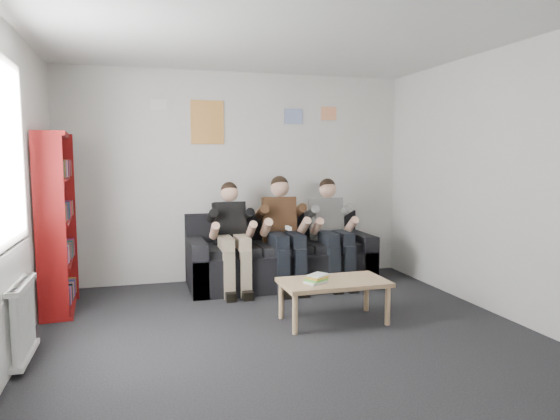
{
  "coord_description": "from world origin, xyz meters",
  "views": [
    {
      "loc": [
        -1.25,
        -3.95,
        1.61
      ],
      "look_at": [
        0.23,
        1.3,
        1.03
      ],
      "focal_mm": 32.0,
      "sensor_mm": 36.0,
      "label": 1
    }
  ],
  "objects_px": {
    "bookshelf": "(57,223)",
    "person_right": "(332,232)",
    "sofa": "(279,259)",
    "person_middle": "(284,233)",
    "person_left": "(232,237)",
    "coffee_table": "(334,285)"
  },
  "relations": [
    {
      "from": "bookshelf",
      "to": "person_right",
      "type": "height_order",
      "value": "bookshelf"
    },
    {
      "from": "sofa",
      "to": "person_middle",
      "type": "distance_m",
      "value": 0.42
    },
    {
      "from": "bookshelf",
      "to": "sofa",
      "type": "bearing_deg",
      "value": 5.9
    },
    {
      "from": "bookshelf",
      "to": "person_right",
      "type": "distance_m",
      "value": 3.18
    },
    {
      "from": "person_left",
      "to": "person_right",
      "type": "height_order",
      "value": "person_right"
    },
    {
      "from": "person_right",
      "to": "person_left",
      "type": "bearing_deg",
      "value": 173.4
    },
    {
      "from": "person_left",
      "to": "person_right",
      "type": "relative_size",
      "value": 0.98
    },
    {
      "from": "person_left",
      "to": "person_middle",
      "type": "height_order",
      "value": "person_middle"
    },
    {
      "from": "coffee_table",
      "to": "person_right",
      "type": "relative_size",
      "value": 0.77
    },
    {
      "from": "sofa",
      "to": "person_left",
      "type": "relative_size",
      "value": 1.75
    },
    {
      "from": "bookshelf",
      "to": "person_left",
      "type": "height_order",
      "value": "bookshelf"
    },
    {
      "from": "bookshelf",
      "to": "person_left",
      "type": "xyz_separation_m",
      "value": [
        1.88,
        0.26,
        -0.27
      ]
    },
    {
      "from": "coffee_table",
      "to": "person_middle",
      "type": "bearing_deg",
      "value": 94.57
    },
    {
      "from": "bookshelf",
      "to": "person_left",
      "type": "distance_m",
      "value": 1.92
    },
    {
      "from": "bookshelf",
      "to": "coffee_table",
      "type": "height_order",
      "value": "bookshelf"
    },
    {
      "from": "coffee_table",
      "to": "person_right",
      "type": "xyz_separation_m",
      "value": [
        0.53,
        1.37,
        0.31
      ]
    },
    {
      "from": "person_middle",
      "to": "person_right",
      "type": "relative_size",
      "value": 1.03
    },
    {
      "from": "coffee_table",
      "to": "person_left",
      "type": "relative_size",
      "value": 0.79
    },
    {
      "from": "sofa",
      "to": "person_middle",
      "type": "relative_size",
      "value": 1.66
    },
    {
      "from": "bookshelf",
      "to": "coffee_table",
      "type": "distance_m",
      "value": 2.91
    },
    {
      "from": "person_middle",
      "to": "bookshelf",
      "type": "bearing_deg",
      "value": -167.0
    },
    {
      "from": "sofa",
      "to": "coffee_table",
      "type": "height_order",
      "value": "sofa"
    }
  ]
}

